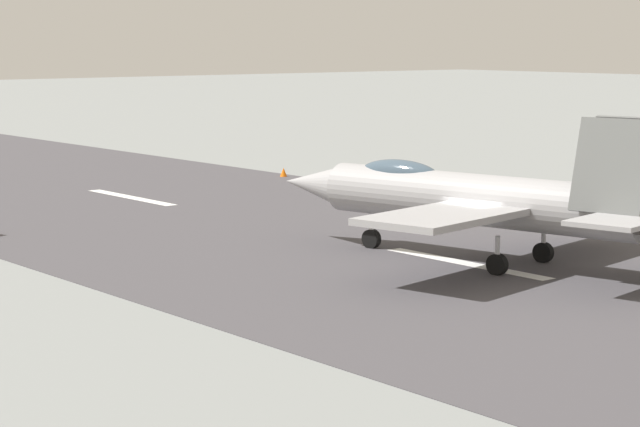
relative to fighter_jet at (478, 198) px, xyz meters
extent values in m
plane|color=gray|center=(-0.54, 0.47, -2.43)|extent=(400.00, 400.00, 0.00)
cube|color=#444146|center=(-0.54, 0.47, -2.42)|extent=(240.00, 26.00, 0.02)
cube|color=white|center=(0.09, 0.47, -2.40)|extent=(8.00, 0.70, 0.00)
cube|color=white|center=(24.48, 0.47, -2.40)|extent=(8.00, 0.70, 0.00)
cylinder|color=#9C9B9C|center=(-0.07, -0.01, -0.07)|extent=(13.15, 4.43, 1.91)
cone|color=#9C9B9C|center=(7.79, 1.56, -0.07)|extent=(3.27, 2.18, 1.63)
ellipsoid|color=#3F5160|center=(3.54, 0.71, 0.65)|extent=(3.75, 1.78, 1.10)
cube|color=#9C9B9C|center=(-1.81, 3.62, -0.17)|extent=(4.49, 6.45, 0.24)
cube|color=#9C9B9C|center=(-0.28, -4.04, -0.17)|extent=(4.49, 6.45, 0.24)
cube|color=#9C9B9C|center=(-7.08, 1.03, 0.03)|extent=(2.90, 3.22, 0.16)
cube|color=#5C5F5E|center=(-5.81, -0.24, 1.63)|extent=(2.74, 1.44, 3.14)
cube|color=#5C5F5E|center=(-5.46, -2.01, 1.63)|extent=(2.74, 1.44, 3.14)
cylinder|color=silver|center=(4.85, 0.97, -1.73)|extent=(0.18, 0.18, 1.40)
cylinder|color=black|center=(4.85, 0.97, -2.05)|extent=(0.80, 0.44, 0.76)
cylinder|color=silver|center=(-2.14, 1.20, -1.73)|extent=(0.18, 0.18, 1.40)
cylinder|color=black|center=(-2.14, 1.20, -2.05)|extent=(0.80, 0.44, 0.76)
cylinder|color=silver|center=(-1.52, -1.93, -1.73)|extent=(0.18, 0.18, 1.40)
cylinder|color=black|center=(-1.52, -1.93, -2.05)|extent=(0.80, 0.44, 0.76)
cone|color=orange|center=(3.20, -11.64, -2.15)|extent=(0.44, 0.44, 0.55)
cone|color=orange|center=(27.33, -11.64, -2.15)|extent=(0.44, 0.44, 0.55)
camera|label=1|loc=(-31.67, 32.86, 5.86)|focal=69.66mm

